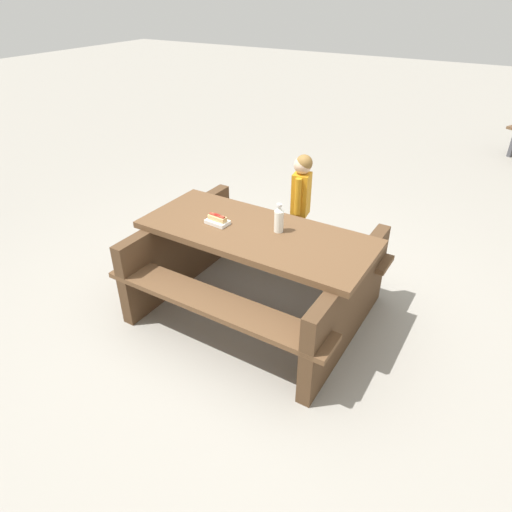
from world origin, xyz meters
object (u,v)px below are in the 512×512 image
(soda_bottle, at_px, (279,219))
(hotdog_tray, at_px, (217,220))
(child_in_coat, at_px, (301,195))
(picnic_table, at_px, (256,265))

(soda_bottle, bearing_deg, hotdog_tray, 15.73)
(soda_bottle, relative_size, child_in_coat, 0.21)
(child_in_coat, bearing_deg, soda_bottle, 104.09)
(picnic_table, height_order, child_in_coat, child_in_coat)
(soda_bottle, relative_size, hotdog_tray, 1.19)
(hotdog_tray, distance_m, child_in_coat, 1.02)
(hotdog_tray, bearing_deg, picnic_table, -170.51)
(child_in_coat, bearing_deg, picnic_table, 93.85)
(picnic_table, height_order, hotdog_tray, hotdog_tray)
(soda_bottle, height_order, hotdog_tray, soda_bottle)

